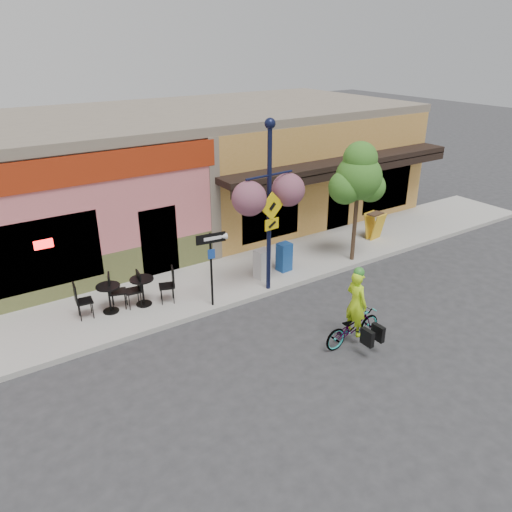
{
  "coord_description": "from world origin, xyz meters",
  "views": [
    {
      "loc": [
        -8.4,
        -10.07,
        7.01
      ],
      "look_at": [
        -1.36,
        0.5,
        1.4
      ],
      "focal_mm": 35.0,
      "sensor_mm": 36.0,
      "label": 1
    }
  ],
  "objects_px": {
    "building": "(186,169)",
    "one_way_sign": "(211,270)",
    "bicycle": "(353,326)",
    "newspaper_box_blue": "(284,257)",
    "cyclist_rider": "(355,312)",
    "lamp_post": "(269,209)",
    "newspaper_box_grey": "(262,264)",
    "street_tree": "(357,202)"
  },
  "relations": [
    {
      "from": "building",
      "to": "lamp_post",
      "type": "bearing_deg",
      "value": -96.62
    },
    {
      "from": "building",
      "to": "newspaper_box_blue",
      "type": "distance_m",
      "value": 6.29
    },
    {
      "from": "lamp_post",
      "to": "street_tree",
      "type": "bearing_deg",
      "value": -0.97
    },
    {
      "from": "newspaper_box_grey",
      "to": "street_tree",
      "type": "relative_size",
      "value": 0.23
    },
    {
      "from": "building",
      "to": "one_way_sign",
      "type": "distance_m",
      "value": 7.36
    },
    {
      "from": "one_way_sign",
      "to": "newspaper_box_blue",
      "type": "relative_size",
      "value": 2.34
    },
    {
      "from": "street_tree",
      "to": "one_way_sign",
      "type": "bearing_deg",
      "value": -178.56
    },
    {
      "from": "newspaper_box_blue",
      "to": "bicycle",
      "type": "bearing_deg",
      "value": -106.96
    },
    {
      "from": "bicycle",
      "to": "newspaper_box_blue",
      "type": "height_order",
      "value": "newspaper_box_blue"
    },
    {
      "from": "newspaper_box_blue",
      "to": "newspaper_box_grey",
      "type": "xyz_separation_m",
      "value": [
        -0.88,
        -0.04,
        -0.0
      ]
    },
    {
      "from": "cyclist_rider",
      "to": "newspaper_box_grey",
      "type": "height_order",
      "value": "cyclist_rider"
    },
    {
      "from": "bicycle",
      "to": "one_way_sign",
      "type": "distance_m",
      "value": 4.02
    },
    {
      "from": "bicycle",
      "to": "one_way_sign",
      "type": "relative_size",
      "value": 0.8
    },
    {
      "from": "cyclist_rider",
      "to": "lamp_post",
      "type": "bearing_deg",
      "value": 3.4
    },
    {
      "from": "bicycle",
      "to": "newspaper_box_blue",
      "type": "bearing_deg",
      "value": -13.88
    },
    {
      "from": "building",
      "to": "newspaper_box_blue",
      "type": "xyz_separation_m",
      "value": [
        0.34,
        -6.06,
        -1.64
      ]
    },
    {
      "from": "newspaper_box_blue",
      "to": "street_tree",
      "type": "bearing_deg",
      "value": -17.92
    },
    {
      "from": "lamp_post",
      "to": "newspaper_box_blue",
      "type": "relative_size",
      "value": 5.4
    },
    {
      "from": "cyclist_rider",
      "to": "newspaper_box_blue",
      "type": "distance_m",
      "value": 4.16
    },
    {
      "from": "bicycle",
      "to": "cyclist_rider",
      "type": "relative_size",
      "value": 1.02
    },
    {
      "from": "building",
      "to": "cyclist_rider",
      "type": "relative_size",
      "value": 10.77
    },
    {
      "from": "cyclist_rider",
      "to": "newspaper_box_blue",
      "type": "height_order",
      "value": "cyclist_rider"
    },
    {
      "from": "lamp_post",
      "to": "street_tree",
      "type": "relative_size",
      "value": 1.24
    },
    {
      "from": "cyclist_rider",
      "to": "one_way_sign",
      "type": "bearing_deg",
      "value": 31.42
    },
    {
      "from": "one_way_sign",
      "to": "bicycle",
      "type": "bearing_deg",
      "value": -49.86
    },
    {
      "from": "newspaper_box_grey",
      "to": "cyclist_rider",
      "type": "bearing_deg",
      "value": -98.36
    },
    {
      "from": "bicycle",
      "to": "street_tree",
      "type": "bearing_deg",
      "value": -44.87
    },
    {
      "from": "building",
      "to": "bicycle",
      "type": "bearing_deg",
      "value": -93.24
    },
    {
      "from": "one_way_sign",
      "to": "newspaper_box_blue",
      "type": "xyz_separation_m",
      "value": [
        3.0,
        0.72,
        -0.62
      ]
    },
    {
      "from": "cyclist_rider",
      "to": "newspaper_box_blue",
      "type": "xyz_separation_m",
      "value": [
        0.87,
        4.06,
        -0.24
      ]
    },
    {
      "from": "bicycle",
      "to": "newspaper_box_blue",
      "type": "xyz_separation_m",
      "value": [
        0.92,
        4.06,
        0.16
      ]
    },
    {
      "from": "lamp_post",
      "to": "one_way_sign",
      "type": "distance_m",
      "value": 2.34
    },
    {
      "from": "cyclist_rider",
      "to": "street_tree",
      "type": "relative_size",
      "value": 0.42
    },
    {
      "from": "cyclist_rider",
      "to": "lamp_post",
      "type": "xyz_separation_m",
      "value": [
        -0.27,
        3.32,
        1.78
      ]
    },
    {
      "from": "building",
      "to": "bicycle",
      "type": "distance_m",
      "value": 10.3
    },
    {
      "from": "building",
      "to": "one_way_sign",
      "type": "height_order",
      "value": "building"
    },
    {
      "from": "bicycle",
      "to": "newspaper_box_grey",
      "type": "distance_m",
      "value": 4.03
    },
    {
      "from": "bicycle",
      "to": "cyclist_rider",
      "type": "xyz_separation_m",
      "value": [
        0.05,
        0.0,
        0.39
      ]
    },
    {
      "from": "lamp_post",
      "to": "newspaper_box_blue",
      "type": "distance_m",
      "value": 2.43
    },
    {
      "from": "bicycle",
      "to": "cyclist_rider",
      "type": "distance_m",
      "value": 0.4
    },
    {
      "from": "building",
      "to": "newspaper_box_grey",
      "type": "relative_size",
      "value": 20.01
    },
    {
      "from": "lamp_post",
      "to": "newspaper_box_grey",
      "type": "relative_size",
      "value": 5.44
    }
  ]
}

